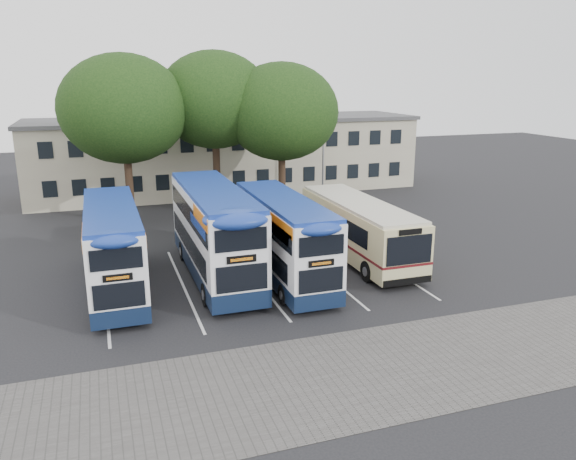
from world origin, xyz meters
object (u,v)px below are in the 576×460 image
Objects in this scene: bus_dd_left at (113,245)px; lamp_post at (324,137)px; bus_dd_right at (283,235)px; tree_right at (282,112)px; tree_left at (124,109)px; bus_single at (358,226)px; tree_mid at (214,100)px; bus_dd_mid at (214,229)px.

lamp_post is at bearing 41.82° from bus_dd_left.
bus_dd_right is (7.83, -0.93, 0.01)m from bus_dd_left.
bus_dd_right reaches higher than bus_dd_left.
bus_dd_right is at bearing -108.00° from tree_right.
lamp_post is 15.11m from tree_left.
tree_right is 11.69m from bus_single.
tree_mid is at bearing 155.69° from tree_right.
tree_mid reaches higher than bus_dd_mid.
tree_left is 13.42m from bus_dd_left.
tree_left is 15.52m from bus_dd_right.
bus_dd_left is 0.90× the size of bus_dd_mid.
tree_mid is at bearing 77.48° from bus_dd_mid.
bus_single is (7.95, 0.50, -0.67)m from bus_dd_mid.
bus_single is at bearing -67.18° from tree_mid.
bus_dd_mid is (3.22, -11.81, -5.11)m from tree_left.
tree_right is (-4.47, -3.34, 2.14)m from lamp_post.
bus_single is (12.70, 0.90, -0.43)m from bus_dd_left.
tree_mid is at bearing 112.82° from bus_single.
bus_dd_right reaches higher than bus_single.
lamp_post is 21.99m from bus_dd_left.
tree_mid is 15.17m from bus_dd_right.
bus_dd_left is (-11.77, -11.20, -5.02)m from tree_right.
bus_dd_mid is (-7.03, -10.79, -4.78)m from tree_right.
lamp_post is 0.85× the size of bus_dd_mid.
tree_mid is 4.68m from tree_right.
tree_left is at bearing -171.64° from tree_mid.
bus_dd_left is (-1.53, -12.21, -5.35)m from tree_left.
tree_right is 13.74m from bus_dd_mid.
tree_mid is at bearing 59.99° from bus_dd_left.
bus_dd_mid is 1.10× the size of bus_dd_right.
tree_right reaches higher than lamp_post.
tree_left is 1.05× the size of bus_single.
tree_mid reaches higher than tree_left.
bus_dd_mid is 1.01× the size of bus_single.
bus_dd_right is at bearing -23.33° from bus_dd_mid.
tree_right is at bearing -24.31° from tree_mid.
tree_right is 0.99× the size of bus_dd_mid.
bus_dd_left is (-16.25, -14.54, -2.88)m from lamp_post.
tree_left reaches higher than lamp_post.
bus_dd_right is (3.09, -1.33, -0.23)m from bus_dd_mid.
bus_dd_mid is at bearing -74.75° from tree_left.
lamp_post is 0.80× the size of tree_mid.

